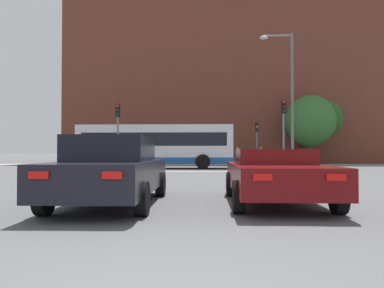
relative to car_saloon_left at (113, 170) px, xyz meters
name	(u,v)px	position (x,y,z in m)	size (l,w,h in m)	color
stop_line_strip	(202,171)	(1.75, 13.82, -0.77)	(7.36, 0.30, 0.01)	silver
far_pavement	(204,165)	(1.75, 25.47, -0.77)	(68.18, 2.50, 0.01)	#A09B91
brick_civic_building	(226,76)	(4.15, 35.07, 9.20)	(35.00, 12.32, 26.98)	brown
car_saloon_left	(113,170)	(0.00, 0.00, 0.00)	(2.10, 4.96, 1.52)	black
car_roadster_right	(275,175)	(3.66, 0.28, -0.12)	(2.10, 4.48, 1.24)	#600C0F
bus_crossing_lead	(156,145)	(-1.56, 17.98, 0.85)	(10.78, 2.64, 3.02)	silver
traffic_light_far_right	(257,136)	(6.40, 24.64, 1.76)	(0.26, 0.31, 3.74)	slate
traffic_light_near_left	(118,126)	(-3.41, 14.40, 2.00)	(0.26, 0.31, 4.12)	slate
traffic_light_near_right	(284,123)	(6.59, 13.97, 2.07)	(0.26, 0.31, 4.23)	slate
traffic_light_far_left	(148,137)	(-3.30, 25.08, 1.73)	(0.26, 0.31, 3.69)	slate
street_lamp_junction	(287,88)	(6.91, 14.42, 4.22)	(2.01, 0.36, 8.35)	slate
pedestrian_waiting	(120,153)	(-6.03, 26.03, 0.30)	(0.41, 0.45, 1.81)	brown
pedestrian_walking_east	(237,154)	(4.80, 25.91, 0.15)	(0.45, 0.43, 1.59)	black
pedestrian_walking_west	(261,154)	(6.94, 26.01, 0.14)	(0.41, 0.45, 1.58)	black
tree_by_building	(304,121)	(11.56, 28.97, 3.38)	(3.97, 3.97, 6.25)	#4C3823
tree_kerbside	(323,119)	(13.83, 30.43, 3.70)	(4.22, 4.22, 6.70)	#4C3823
tree_distant	(310,121)	(11.59, 26.70, 3.24)	(4.55, 4.55, 6.42)	#4C3823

